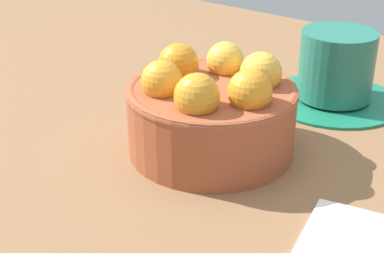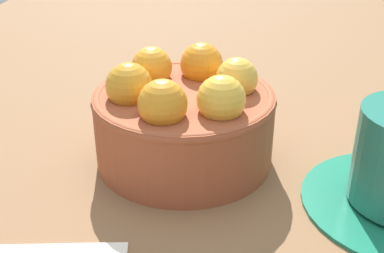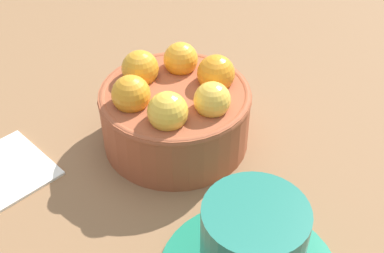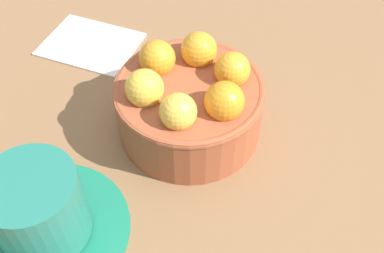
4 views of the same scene
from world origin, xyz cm
name	(u,v)px [view 4 (image 4 of 4)]	position (x,y,z in cm)	size (l,w,h in cm)	color
ground_plane	(190,140)	(0.00, 0.00, -2.24)	(139.28, 92.71, 4.48)	brown
terracotta_bowl	(189,101)	(-0.01, 0.01, 4.32)	(16.13, 16.13, 9.68)	#9E4C2D
coffee_cup	(40,212)	(-4.03, -18.38, 3.58)	(15.60, 15.60, 8.29)	#197757
folded_napkin	(90,43)	(-19.54, 5.05, 0.30)	(12.35, 9.50, 0.60)	white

